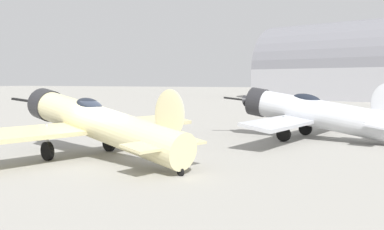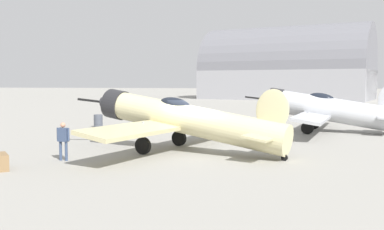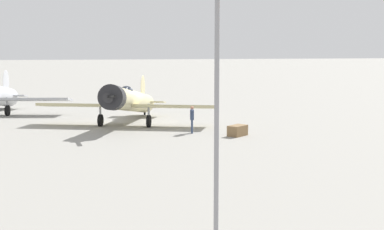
% 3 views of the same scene
% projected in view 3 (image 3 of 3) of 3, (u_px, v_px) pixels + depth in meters
% --- Properties ---
extents(ground_plane, '(400.00, 400.00, 0.00)m').
position_uv_depth(ground_plane, '(131.00, 123.00, 35.98)').
color(ground_plane, gray).
extents(airplane_foreground, '(11.27, 11.69, 3.17)m').
position_uv_depth(airplane_foreground, '(129.00, 101.00, 35.27)').
color(airplane_foreground, beige).
rests_on(airplane_foreground, ground_plane).
extents(ground_crew_mechanic, '(0.63, 0.31, 1.65)m').
position_uv_depth(ground_crew_mechanic, '(192.00, 117.00, 31.66)').
color(ground_crew_mechanic, '#384766').
rests_on(ground_crew_mechanic, ground_plane).
extents(equipment_crate, '(1.31, 1.37, 0.62)m').
position_uv_depth(equipment_crate, '(238.00, 131.00, 30.75)').
color(equipment_crate, olive).
rests_on(equipment_crate, ground_plane).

